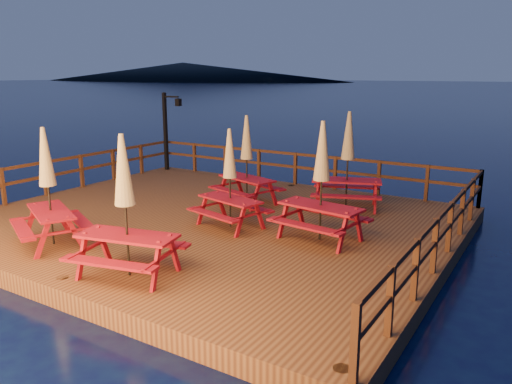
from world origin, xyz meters
TOP-DOWN VIEW (x-y plane):
  - ground at (0.00, 0.00)m, footprint 500.00×500.00m
  - deck at (0.00, 0.00)m, footprint 12.00×10.00m
  - deck_piles at (0.00, 0.00)m, footprint 11.44×9.44m
  - railing at (0.00, 1.78)m, footprint 11.80×9.75m
  - lamp_post at (-5.39, 4.55)m, footprint 0.85×0.18m
  - headland_left at (-160.00, 190.00)m, footprint 180.00×84.00m
  - picnic_table_0 at (2.64, 2.89)m, footprint 2.33×2.13m
  - picnic_table_1 at (-0.02, 1.83)m, footprint 2.15×1.93m
  - picnic_table_2 at (0.88, -0.33)m, footprint 2.00×1.77m
  - picnic_table_3 at (-1.75, -3.48)m, footprint 2.30×2.15m
  - picnic_table_4 at (0.99, -3.85)m, footprint 2.18×1.93m
  - picnic_table_5 at (3.19, -0.05)m, footprint 2.10×1.81m

SIDE VIEW (x-z plane):
  - deck_piles at x=0.00m, z-range -1.00..0.40m
  - ground at x=0.00m, z-range 0.00..0.00m
  - deck at x=0.00m, z-range 0.00..0.40m
  - railing at x=0.00m, z-range 0.61..1.71m
  - picnic_table_2 at x=0.88m, z-range 0.45..2.89m
  - picnic_table_1 at x=-0.02m, z-range 0.45..3.02m
  - picnic_table_3 at x=-1.75m, z-range 0.45..3.07m
  - picnic_table_4 at x=0.99m, z-range 0.45..3.14m
  - picnic_table_0 at x=2.64m, z-range 0.45..3.17m
  - picnic_table_5 at x=3.19m, z-range 0.45..3.18m
  - lamp_post at x=-5.39m, z-range 0.70..3.70m
  - headland_left at x=-160.00m, z-range 0.00..9.00m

